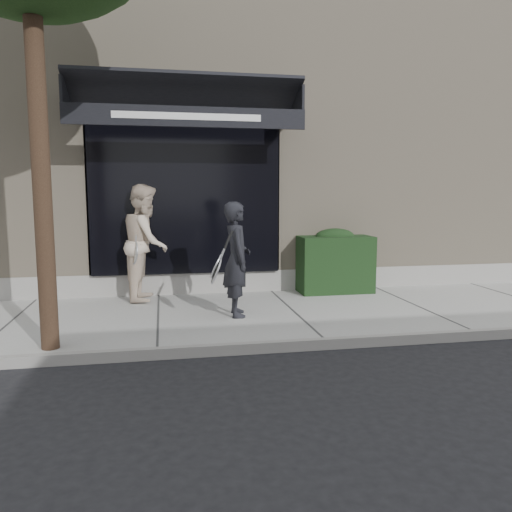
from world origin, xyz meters
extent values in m
plane|color=black|center=(0.00, 0.00, 0.00)|extent=(80.00, 80.00, 0.00)
cube|color=#9A9995|center=(0.00, 0.00, 0.06)|extent=(20.00, 3.00, 0.12)
cube|color=gray|center=(0.00, -1.55, 0.07)|extent=(20.00, 0.10, 0.14)
cube|color=tan|center=(0.00, 5.00, 2.75)|extent=(14.00, 7.00, 5.50)
cube|color=gray|center=(0.00, 1.70, 0.25)|extent=(14.02, 0.42, 0.50)
cube|color=black|center=(-1.50, 1.55, 1.80)|extent=(3.20, 0.30, 2.60)
cube|color=gray|center=(-3.10, 1.70, 1.80)|extent=(0.08, 0.40, 2.60)
cube|color=gray|center=(0.10, 1.70, 1.80)|extent=(0.08, 0.40, 2.60)
cube|color=gray|center=(-1.50, 1.70, 3.14)|extent=(3.36, 0.40, 0.12)
cube|color=black|center=(-1.50, 1.00, 3.40)|extent=(3.60, 1.03, 0.55)
cube|color=black|center=(-1.50, 0.50, 3.01)|extent=(3.60, 0.05, 0.30)
cube|color=white|center=(-1.50, 0.47, 3.01)|extent=(2.20, 0.01, 0.10)
cube|color=black|center=(-3.28, 1.00, 3.32)|extent=(0.04, 1.00, 0.45)
cube|color=black|center=(0.28, 1.00, 3.32)|extent=(0.04, 1.00, 0.45)
cube|color=black|center=(1.10, 1.25, 0.62)|extent=(1.30, 0.70, 1.00)
ellipsoid|color=black|center=(1.10, 1.25, 1.12)|extent=(0.71, 0.38, 0.27)
cylinder|color=black|center=(-3.20, -1.30, 2.40)|extent=(0.20, 0.20, 4.80)
imported|color=black|center=(-0.87, -0.17, 0.94)|extent=(0.40, 0.60, 1.64)
torus|color=silver|center=(-1.20, -0.48, 0.91)|extent=(0.22, 0.33, 0.29)
cylinder|color=silver|center=(-1.20, -0.48, 0.91)|extent=(0.18, 0.29, 0.25)
cylinder|color=silver|center=(-1.20, -0.48, 0.91)|extent=(0.17, 0.06, 0.09)
cylinder|color=black|center=(-1.20, -0.48, 0.91)|extent=(0.20, 0.08, 0.11)
torus|color=silver|center=(-1.21, -0.55, 0.84)|extent=(0.14, 0.31, 0.29)
cylinder|color=silver|center=(-1.21, -0.55, 0.84)|extent=(0.11, 0.27, 0.25)
cylinder|color=silver|center=(-1.21, -0.55, 0.84)|extent=(0.18, 0.03, 0.08)
cylinder|color=black|center=(-1.21, -0.55, 0.84)|extent=(0.20, 0.04, 0.10)
imported|color=beige|center=(-2.18, 1.20, 1.07)|extent=(0.81, 0.99, 1.90)
torus|color=silver|center=(-2.35, 0.97, 0.93)|extent=(0.15, 0.31, 0.30)
cylinder|color=silver|center=(-2.35, 0.97, 0.93)|extent=(0.12, 0.27, 0.27)
cylinder|color=silver|center=(-2.35, 0.97, 0.93)|extent=(0.18, 0.08, 0.04)
cylinder|color=black|center=(-2.35, 0.97, 0.93)|extent=(0.20, 0.10, 0.06)
camera|label=1|loc=(-1.91, -7.17, 1.89)|focal=35.00mm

